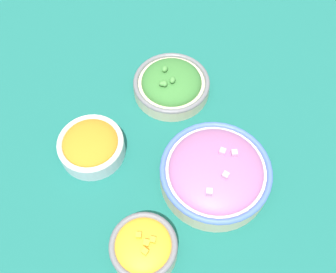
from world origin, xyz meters
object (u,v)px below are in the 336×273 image
bowl_carrots (91,145)px  bowl_red_onion (215,172)px  bowl_broccoli (171,84)px  bowl_squash (144,248)px

bowl_carrots → bowl_red_onion: bearing=-135.9°
bowl_broccoli → bowl_carrots: 0.24m
bowl_broccoli → bowl_red_onion: size_ratio=0.80×
bowl_carrots → bowl_squash: 0.25m
bowl_carrots → bowl_squash: size_ratio=1.14×
bowl_broccoli → bowl_carrots: size_ratio=1.28×
bowl_carrots → bowl_red_onion: (-0.19, -0.19, 0.01)m
bowl_carrots → bowl_broccoli: bearing=-77.3°
bowl_red_onion → bowl_squash: (-0.05, 0.20, 0.00)m
bowl_broccoli → bowl_red_onion: bowl_red_onion is taller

